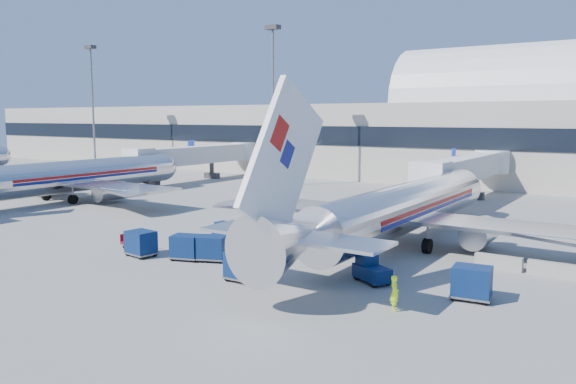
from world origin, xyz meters
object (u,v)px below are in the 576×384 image
Objects in this scene: airliner_mid at (66,177)px; jetbridge_near at (469,168)px; cart_train_b at (186,247)px; barrier_near at (498,262)px; cart_train_c at (141,243)px; airliner_main at (400,209)px; barrier_mid at (553,270)px; tug_left at (227,232)px; cart_solo_far at (472,282)px; tug_right at (371,270)px; mast_far_west at (92,90)px; mast_west at (273,82)px; cart_train_a at (212,248)px; cart_open_red at (134,244)px; tug_lead at (265,252)px; ramp_worker at (395,293)px; cart_solo_near at (244,265)px; jetbridge_mid at (202,155)px.

jetbridge_near is at bearing 33.59° from airliner_mid.
cart_train_b is (31.22, -12.22, -1.99)m from airliner_mid.
cart_train_c is (-22.19, -10.77, 0.53)m from barrier_near.
airliner_main is 11.84m from barrier_mid.
tug_left is 6.46m from cart_train_b.
tug_right is at bearing 172.59° from cart_solo_far.
airliner_mid is 1.65× the size of mast_far_west.
airliner_mid is at bearing -115.21° from mast_west.
mast_west is 8.62× the size of tug_left.
airliner_main is 14.20× the size of tug_left.
cart_solo_far is at bearing -17.73° from cart_train_a.
cart_train_c is at bearing 178.06° from cart_train_b.
mast_west is 9.32× the size of cart_train_a.
cart_open_red is (13.58, -37.53, -14.42)m from mast_west.
tug_left is (-6.36, 3.58, 0.07)m from tug_lead.
airliner_main is 1.00× the size of airliner_mid.
airliner_mid is 45.45m from tug_right.
airliner_mid is 12.42× the size of barrier_mid.
airliner_mid is at bearing 139.50° from cart_train_b.
ramp_worker is (14.57, -2.40, -0.00)m from cart_train_a.
tug_right is 7.75m from cart_solo_near.
barrier_near is at bearing 180.00° from barrier_mid.
tug_right reaches higher than tug_left.
tug_right is 1.06× the size of tug_left.
airliner_mid is 15.37× the size of cart_train_a.
airliner_mid is at bearing -42.32° from mast_far_west.
mast_west is 10.08× the size of cart_open_red.
jetbridge_mid reaches higher than tug_left.
mast_west is at bearing 139.64° from airliner_main.
cart_solo_far is at bearing -73.48° from jetbridge_near.
ramp_worker is (7.92, -40.18, -2.99)m from jetbridge_near.
cart_train_b is (-13.09, -2.35, 0.19)m from tug_right.
mast_far_west is 8.10× the size of tug_right.
cart_solo_near is (-12.23, -11.52, 0.54)m from barrier_near.
jetbridge_near is (-2.40, 26.30, 1.00)m from airliner_main.
cart_solo_far is (17.38, 1.56, 0.06)m from cart_train_a.
jetbridge_near is at bearing 109.85° from barrier_near.
mast_far_west is 9.82× the size of cart_solo_far.
tug_lead is 1.05× the size of cart_solo_far.
jetbridge_near is 38.47m from cart_train_a.
mast_west is 44.78m from tug_lead.
tug_left is (-23.60, -3.44, 0.29)m from barrier_mid.
barrier_mid is at bearing 36.11° from cart_solo_near.
mast_far_west reaches higher than cart_solo_far.
barrier_near is 11.65m from ramp_worker.
mast_west is at bearing 143.62° from barrier_near.
cart_solo_near reaches higher than cart_open_red.
barrier_near is (52.40, -28.81, -3.48)m from jetbridge_mid.
airliner_main reaches higher than barrier_mid.
jetbridge_near is 1.00× the size of jetbridge_mid.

